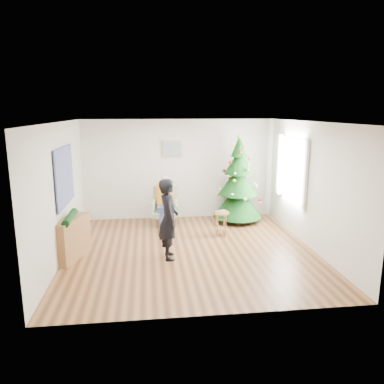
{
  "coord_description": "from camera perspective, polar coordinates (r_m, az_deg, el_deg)",
  "views": [
    {
      "loc": [
        -0.85,
        -7.19,
        2.81
      ],
      "look_at": [
        0.1,
        0.6,
        1.1
      ],
      "focal_mm": 35.0,
      "sensor_mm": 36.0,
      "label": 1
    }
  ],
  "objects": [
    {
      "name": "stool",
      "position": [
        8.62,
        4.44,
        -4.8
      ],
      "size": [
        0.37,
        0.37,
        0.55
      ],
      "rotation": [
        0.0,
        0.0,
        0.06
      ],
      "color": "brown",
      "rests_on": "floor"
    },
    {
      "name": "standing_man",
      "position": [
        7.17,
        -3.61,
        -4.14
      ],
      "size": [
        0.41,
        0.59,
        1.57
      ],
      "primitive_type": "imported",
      "rotation": [
        0.0,
        0.0,
        1.63
      ],
      "color": "black",
      "rests_on": "floor"
    },
    {
      "name": "armchair",
      "position": [
        9.39,
        -4.09,
        -2.95
      ],
      "size": [
        0.73,
        0.68,
        0.95
      ],
      "rotation": [
        0.0,
        0.0,
        -0.13
      ],
      "color": "gray",
      "rests_on": "floor"
    },
    {
      "name": "game_controller",
      "position": [
        7.08,
        -2.27,
        -2.14
      ],
      "size": [
        0.04,
        0.13,
        0.04
      ],
      "primitive_type": "cube",
      "rotation": [
        0.0,
        0.0,
        0.06
      ],
      "color": "white",
      "rests_on": "standing_man"
    },
    {
      "name": "wall_right",
      "position": [
        8.07,
        17.71,
        0.92
      ],
      "size": [
        0.0,
        5.0,
        5.0
      ],
      "primitive_type": "plane",
      "rotation": [
        1.57,
        0.0,
        -1.57
      ],
      "color": "silver",
      "rests_on": "floor"
    },
    {
      "name": "christmas_tree",
      "position": [
        9.62,
        7.07,
        1.51
      ],
      "size": [
        1.26,
        1.26,
        2.28
      ],
      "rotation": [
        0.0,
        0.0,
        0.29
      ],
      "color": "#3F2816",
      "rests_on": "floor"
    },
    {
      "name": "wall_front",
      "position": [
        5.0,
        3.16,
        -5.32
      ],
      "size": [
        5.0,
        0.0,
        5.0
      ],
      "primitive_type": "plane",
      "rotation": [
        -1.57,
        0.0,
        0.0
      ],
      "color": "silver",
      "rests_on": "floor"
    },
    {
      "name": "garland",
      "position": [
        7.51,
        -18.09,
        -3.7
      ],
      "size": [
        0.14,
        0.9,
        0.14
      ],
      "primitive_type": "cylinder",
      "rotation": [
        1.57,
        0.0,
        0.0
      ],
      "color": "black",
      "rests_on": "console"
    },
    {
      "name": "console",
      "position": [
        7.63,
        -17.88,
        -6.73
      ],
      "size": [
        0.6,
        1.04,
        0.8
      ],
      "primitive_type": "cube",
      "rotation": [
        0.0,
        0.0,
        -0.32
      ],
      "color": "brown",
      "rests_on": "floor"
    },
    {
      "name": "ceiling",
      "position": [
        7.24,
        -0.22,
        10.63
      ],
      "size": [
        5.0,
        5.0,
        0.0
      ],
      "primitive_type": "plane",
      "rotation": [
        3.14,
        0.0,
        0.0
      ],
      "color": "white",
      "rests_on": "wall_back"
    },
    {
      "name": "seated_person",
      "position": [
        9.27,
        -4.15,
        -1.32
      ],
      "size": [
        0.4,
        0.56,
        1.25
      ],
      "rotation": [
        0.0,
        0.0,
        -0.13
      ],
      "color": "navy",
      "rests_on": "armchair"
    },
    {
      "name": "framed_picture",
      "position": [
        9.72,
        -3.1,
        6.61
      ],
      "size": [
        0.52,
        0.05,
        0.42
      ],
      "color": "tan",
      "rests_on": "wall_back"
    },
    {
      "name": "wall_left",
      "position": [
        7.53,
        -19.46,
        0.01
      ],
      "size": [
        0.0,
        5.0,
        5.0
      ],
      "primitive_type": "plane",
      "rotation": [
        1.57,
        0.0,
        1.57
      ],
      "color": "silver",
      "rests_on": "floor"
    },
    {
      "name": "window_panel",
      "position": [
        8.93,
        14.98,
        3.44
      ],
      "size": [
        0.04,
        1.3,
        1.4
      ],
      "primitive_type": "cube",
      "color": "white",
      "rests_on": "wall_right"
    },
    {
      "name": "curtains",
      "position": [
        8.92,
        14.8,
        3.44
      ],
      "size": [
        0.05,
        1.75,
        1.5
      ],
      "color": "white",
      "rests_on": "wall_right"
    },
    {
      "name": "laptop",
      "position": [
        8.54,
        4.47,
        -3.0
      ],
      "size": [
        0.35,
        0.3,
        0.02
      ],
      "primitive_type": "imported",
      "rotation": [
        0.0,
        0.0,
        0.41
      ],
      "color": "silver",
      "rests_on": "stool"
    },
    {
      "name": "tapestry",
      "position": [
        7.76,
        -18.84,
        2.29
      ],
      "size": [
        0.03,
        1.5,
        1.15
      ],
      "primitive_type": "cube",
      "color": "black",
      "rests_on": "wall_left"
    },
    {
      "name": "floor",
      "position": [
        7.77,
        -0.2,
        -8.92
      ],
      "size": [
        5.0,
        5.0,
        0.0
      ],
      "primitive_type": "plane",
      "color": "brown",
      "rests_on": "ground"
    },
    {
      "name": "wall_back",
      "position": [
        9.84,
        -1.91,
        3.47
      ],
      "size": [
        5.0,
        0.0,
        5.0
      ],
      "primitive_type": "plane",
      "rotation": [
        1.57,
        0.0,
        0.0
      ],
      "color": "silver",
      "rests_on": "floor"
    }
  ]
}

